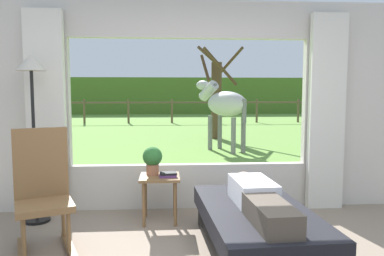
{
  "coord_description": "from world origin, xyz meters",
  "views": [
    {
      "loc": [
        -0.3,
        -2.36,
        1.45
      ],
      "look_at": [
        0.0,
        1.8,
        1.05
      ],
      "focal_mm": 34.97,
      "sensor_mm": 36.0,
      "label": 1
    }
  ],
  "objects_px": {
    "floor_lamp_left": "(32,87)",
    "pasture_tree": "(217,95)",
    "recliner_sofa": "(256,229)",
    "rocking_chair": "(43,191)",
    "reclining_person": "(258,198)",
    "horse": "(224,104)",
    "side_table": "(160,184)",
    "book_stack": "(168,175)",
    "potted_plant": "(152,159)"
  },
  "relations": [
    {
      "from": "reclining_person",
      "to": "pasture_tree",
      "type": "xyz_separation_m",
      "value": [
        0.76,
        8.24,
        0.83
      ]
    },
    {
      "from": "potted_plant",
      "to": "pasture_tree",
      "type": "relative_size",
      "value": 0.11
    },
    {
      "from": "book_stack",
      "to": "horse",
      "type": "relative_size",
      "value": 0.11
    },
    {
      "from": "rocking_chair",
      "to": "potted_plant",
      "type": "bearing_deg",
      "value": 15.07
    },
    {
      "from": "rocking_chair",
      "to": "book_stack",
      "type": "bearing_deg",
      "value": 6.21
    },
    {
      "from": "recliner_sofa",
      "to": "floor_lamp_left",
      "type": "height_order",
      "value": "floor_lamp_left"
    },
    {
      "from": "recliner_sofa",
      "to": "rocking_chair",
      "type": "distance_m",
      "value": 1.97
    },
    {
      "from": "recliner_sofa",
      "to": "potted_plant",
      "type": "xyz_separation_m",
      "value": [
        -0.96,
        0.96,
        0.48
      ]
    },
    {
      "from": "rocking_chair",
      "to": "floor_lamp_left",
      "type": "height_order",
      "value": "floor_lamp_left"
    },
    {
      "from": "floor_lamp_left",
      "to": "pasture_tree",
      "type": "distance_m",
      "value": 7.81
    },
    {
      "from": "side_table",
      "to": "potted_plant",
      "type": "relative_size",
      "value": 1.63
    },
    {
      "from": "horse",
      "to": "pasture_tree",
      "type": "bearing_deg",
      "value": 53.7
    },
    {
      "from": "side_table",
      "to": "potted_plant",
      "type": "distance_m",
      "value": 0.29
    },
    {
      "from": "recliner_sofa",
      "to": "pasture_tree",
      "type": "relative_size",
      "value": 0.62
    },
    {
      "from": "recliner_sofa",
      "to": "horse",
      "type": "height_order",
      "value": "horse"
    },
    {
      "from": "reclining_person",
      "to": "rocking_chair",
      "type": "height_order",
      "value": "rocking_chair"
    },
    {
      "from": "rocking_chair",
      "to": "floor_lamp_left",
      "type": "relative_size",
      "value": 0.6
    },
    {
      "from": "recliner_sofa",
      "to": "floor_lamp_left",
      "type": "xyz_separation_m",
      "value": [
        -2.26,
        0.99,
        1.29
      ]
    },
    {
      "from": "reclining_person",
      "to": "book_stack",
      "type": "distance_m",
      "value": 1.18
    },
    {
      "from": "book_stack",
      "to": "recliner_sofa",
      "type": "bearing_deg",
      "value": -46.95
    },
    {
      "from": "rocking_chair",
      "to": "book_stack",
      "type": "distance_m",
      "value": 1.3
    },
    {
      "from": "recliner_sofa",
      "to": "floor_lamp_left",
      "type": "distance_m",
      "value": 2.78
    },
    {
      "from": "book_stack",
      "to": "horse",
      "type": "xyz_separation_m",
      "value": [
        1.4,
        4.92,
        0.61
      ]
    },
    {
      "from": "book_stack",
      "to": "floor_lamp_left",
      "type": "bearing_deg",
      "value": 174.27
    },
    {
      "from": "side_table",
      "to": "floor_lamp_left",
      "type": "bearing_deg",
      "value": 176.4
    },
    {
      "from": "reclining_person",
      "to": "potted_plant",
      "type": "distance_m",
      "value": 1.4
    },
    {
      "from": "side_table",
      "to": "potted_plant",
      "type": "height_order",
      "value": "potted_plant"
    },
    {
      "from": "recliner_sofa",
      "to": "side_table",
      "type": "distance_m",
      "value": 1.27
    },
    {
      "from": "potted_plant",
      "to": "reclining_person",
      "type": "bearing_deg",
      "value": -46.54
    },
    {
      "from": "recliner_sofa",
      "to": "rocking_chair",
      "type": "bearing_deg",
      "value": 170.14
    },
    {
      "from": "reclining_person",
      "to": "potted_plant",
      "type": "xyz_separation_m",
      "value": [
        -0.96,
        1.01,
        0.18
      ]
    },
    {
      "from": "horse",
      "to": "pasture_tree",
      "type": "distance_m",
      "value": 2.44
    },
    {
      "from": "potted_plant",
      "to": "horse",
      "type": "bearing_deg",
      "value": 71.89
    },
    {
      "from": "floor_lamp_left",
      "to": "pasture_tree",
      "type": "relative_size",
      "value": 0.66
    },
    {
      "from": "horse",
      "to": "reclining_person",
      "type": "bearing_deg",
      "value": -128.89
    },
    {
      "from": "reclining_person",
      "to": "horse",
      "type": "relative_size",
      "value": 0.83
    },
    {
      "from": "side_table",
      "to": "pasture_tree",
      "type": "bearing_deg",
      "value": 77.36
    },
    {
      "from": "pasture_tree",
      "to": "recliner_sofa",
      "type": "bearing_deg",
      "value": -95.29
    },
    {
      "from": "reclining_person",
      "to": "horse",
      "type": "xyz_separation_m",
      "value": [
        0.61,
        5.81,
        0.63
      ]
    },
    {
      "from": "rocking_chair",
      "to": "potted_plant",
      "type": "height_order",
      "value": "rocking_chair"
    },
    {
      "from": "reclining_person",
      "to": "rocking_chair",
      "type": "bearing_deg",
      "value": 168.68
    },
    {
      "from": "reclining_person",
      "to": "side_table",
      "type": "xyz_separation_m",
      "value": [
        -0.88,
        0.95,
        -0.1
      ]
    },
    {
      "from": "recliner_sofa",
      "to": "pasture_tree",
      "type": "bearing_deg",
      "value": 81.47
    },
    {
      "from": "potted_plant",
      "to": "pasture_tree",
      "type": "height_order",
      "value": "pasture_tree"
    },
    {
      "from": "potted_plant",
      "to": "horse",
      "type": "distance_m",
      "value": 5.07
    },
    {
      "from": "recliner_sofa",
      "to": "reclining_person",
      "type": "height_order",
      "value": "reclining_person"
    },
    {
      "from": "rocking_chair",
      "to": "horse",
      "type": "distance_m",
      "value": 6.12
    },
    {
      "from": "rocking_chair",
      "to": "floor_lamp_left",
      "type": "bearing_deg",
      "value": 91.02
    },
    {
      "from": "side_table",
      "to": "book_stack",
      "type": "xyz_separation_m",
      "value": [
        0.09,
        -0.06,
        0.12
      ]
    },
    {
      "from": "book_stack",
      "to": "pasture_tree",
      "type": "bearing_deg",
      "value": 78.16
    }
  ]
}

